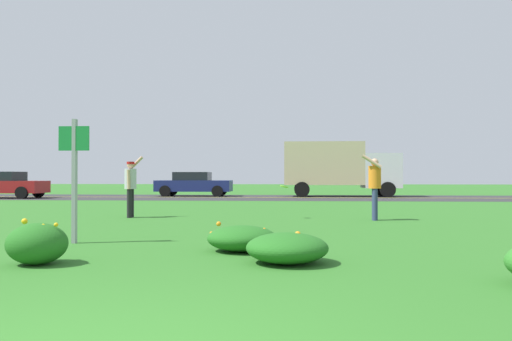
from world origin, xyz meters
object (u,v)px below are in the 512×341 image
person_catcher_orange_shirt (375,183)px  car_red_leftmost (3,185)px  frisbee_lime (284,187)px  box_truck_white (339,166)px  person_thrower_red_cap_gray_shirt (131,183)px  sign_post_near_path (74,167)px  car_navy_center_left (194,184)px

person_catcher_orange_shirt → car_red_leftmost: bearing=144.8°
person_catcher_orange_shirt → frisbee_lime: size_ratio=7.42×
person_catcher_orange_shirt → frisbee_lime: bearing=170.7°
box_truck_white → frisbee_lime: bearing=-100.5°
person_thrower_red_cap_gray_shirt → car_red_leftmost: 16.65m
car_red_leftmost → box_truck_white: size_ratio=0.67×
sign_post_near_path → person_thrower_red_cap_gray_shirt: (-0.79, 5.66, -0.36)m
person_thrower_red_cap_gray_shirt → person_catcher_orange_shirt: (6.96, -0.41, 0.02)m
sign_post_near_path → person_thrower_red_cap_gray_shirt: 5.73m
car_navy_center_left → person_catcher_orange_shirt: bearing=-63.3°
sign_post_near_path → person_catcher_orange_shirt: bearing=40.4°
car_red_leftmost → box_truck_white: box_truck_white is taller
car_navy_center_left → box_truck_white: 8.75m
person_catcher_orange_shirt → person_thrower_red_cap_gray_shirt: bearing=176.6°
frisbee_lime → box_truck_white: bearing=79.5°
person_catcher_orange_shirt → frisbee_lime: (-2.48, 0.41, -0.11)m
frisbee_lime → box_truck_white: (2.95, 15.91, 0.90)m
sign_post_near_path → person_thrower_red_cap_gray_shirt: sign_post_near_path is taller
person_catcher_orange_shirt → car_red_leftmost: size_ratio=0.40×
sign_post_near_path → frisbee_lime: (3.69, 5.66, -0.46)m
car_red_leftmost → person_thrower_red_cap_gray_shirt: bearing=-47.9°
person_thrower_red_cap_gray_shirt → person_catcher_orange_shirt: 6.97m
car_red_leftmost → person_catcher_orange_shirt: bearing=-35.2°
frisbee_lime → box_truck_white: box_truck_white is taller
frisbee_lime → car_red_leftmost: 19.93m
frisbee_lime → car_red_leftmost: car_red_leftmost is taller
person_catcher_orange_shirt → car_navy_center_left: (-8.21, 16.32, -0.28)m
person_catcher_orange_shirt → box_truck_white: box_truck_white is taller
person_thrower_red_cap_gray_shirt → car_navy_center_left: bearing=94.5°
person_thrower_red_cap_gray_shirt → frisbee_lime: (4.48, -0.00, -0.09)m
person_thrower_red_cap_gray_shirt → car_red_leftmost: bearing=132.1°
frisbee_lime → sign_post_near_path: bearing=-123.1°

